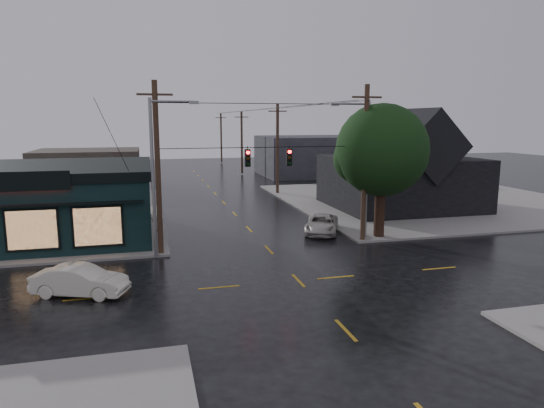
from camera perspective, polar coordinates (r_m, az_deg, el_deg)
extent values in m
plane|color=black|center=(24.58, 3.11, -8.98)|extent=(160.00, 160.00, 0.00)
cube|color=gray|center=(50.73, 17.98, 0.46)|extent=(28.00, 28.00, 0.15)
cube|color=black|center=(36.48, -26.83, -0.18)|extent=(16.00, 12.00, 4.20)
cube|color=black|center=(36.18, -27.12, 3.57)|extent=(16.30, 12.30, 0.60)
cube|color=black|center=(45.30, 14.82, 2.51)|extent=(12.00, 11.00, 4.50)
cylinder|color=black|center=(33.36, 12.56, 0.03)|extent=(0.70, 0.70, 4.45)
sphere|color=black|center=(32.96, 12.80, 6.21)|extent=(6.14, 6.14, 6.14)
cylinder|color=black|center=(29.57, -0.61, 6.69)|extent=(13.00, 0.04, 0.04)
cube|color=#2E2621|center=(62.80, -20.82, 3.98)|extent=(12.00, 10.00, 4.40)
cube|color=#28282D|center=(71.20, 4.47, 5.69)|extent=(14.00, 12.00, 5.60)
imported|color=silver|center=(24.02, -21.65, -8.38)|extent=(4.52, 2.91, 1.41)
imported|color=#B7B2A9|center=(34.55, 5.88, -2.37)|extent=(3.86, 5.11, 1.29)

